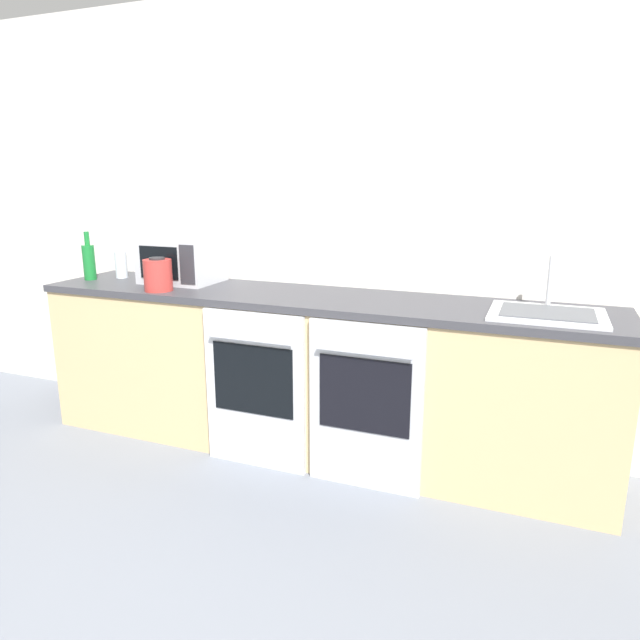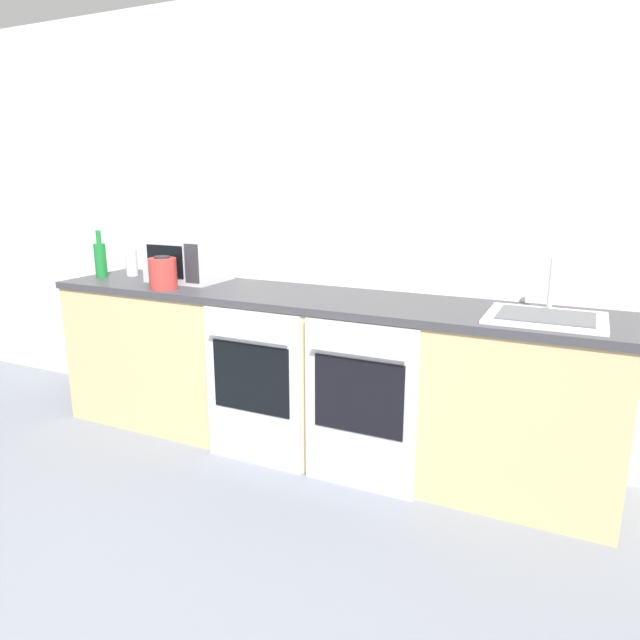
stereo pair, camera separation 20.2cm
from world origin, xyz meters
name	(u,v)px [view 2 (the right image)]	position (x,y,z in m)	size (l,w,h in m)	color
wall_back	(335,221)	(0.00, 2.25, 1.30)	(10.00, 0.06, 2.60)	silver
counter_back	(311,373)	(0.00, 1.91, 0.46)	(3.26, 0.63, 0.92)	tan
oven_left	(253,388)	(-0.19, 1.59, 0.44)	(0.58, 0.06, 0.87)	silver
oven_right	(359,407)	(0.42, 1.59, 0.44)	(0.58, 0.06, 0.87)	#B7BABF
microwave	(189,258)	(-0.90, 2.01, 1.06)	(0.44, 0.36, 0.29)	#B7BABF
bottle_green	(100,259)	(-1.50, 1.86, 1.04)	(0.08, 0.08, 0.31)	#19722D
bottle_clear	(132,262)	(-1.36, 1.99, 1.01)	(0.08, 0.08, 0.24)	silver
kettle	(163,273)	(-0.86, 1.71, 1.01)	(0.16, 0.16, 0.19)	#B2332D
sink	(546,316)	(1.23, 1.87, 0.93)	(0.52, 0.43, 0.26)	silver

